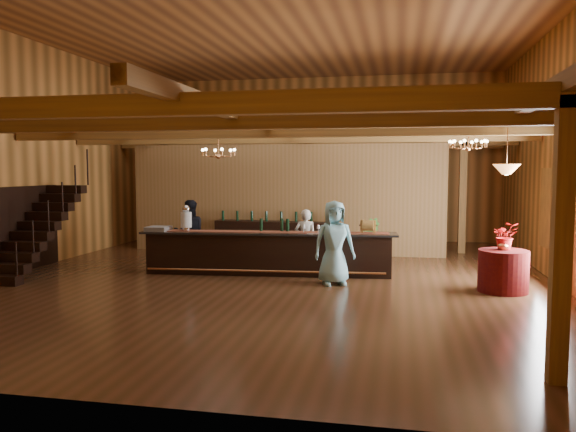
% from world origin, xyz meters
% --- Properties ---
extents(floor, '(14.00, 14.00, 0.00)m').
position_xyz_m(floor, '(0.00, 0.00, 0.00)').
color(floor, '#4D2C19').
rests_on(floor, ground).
extents(ceiling, '(14.00, 14.00, 0.00)m').
position_xyz_m(ceiling, '(0.00, 0.00, 5.50)').
color(ceiling, '#A76630').
rests_on(ceiling, wall_back).
extents(wall_back, '(12.00, 0.10, 5.50)m').
position_xyz_m(wall_back, '(0.00, 7.00, 2.75)').
color(wall_back, '#BD7634').
rests_on(wall_back, floor).
extents(wall_front, '(12.00, 0.10, 5.50)m').
position_xyz_m(wall_front, '(0.00, -7.00, 2.75)').
color(wall_front, '#BD7634').
rests_on(wall_front, floor).
extents(wall_left, '(0.10, 14.00, 5.50)m').
position_xyz_m(wall_left, '(-6.00, 0.00, 2.75)').
color(wall_left, '#BD7634').
rests_on(wall_left, floor).
extents(wall_right, '(0.10, 14.00, 5.50)m').
position_xyz_m(wall_right, '(6.00, 0.00, 2.75)').
color(wall_right, '#BD7634').
rests_on(wall_right, floor).
extents(beam_grid, '(11.90, 13.90, 0.39)m').
position_xyz_m(beam_grid, '(0.00, 0.51, 3.24)').
color(beam_grid, '#A6732D').
rests_on(beam_grid, wall_left).
extents(support_posts, '(9.20, 10.20, 3.20)m').
position_xyz_m(support_posts, '(0.00, -0.50, 1.60)').
color(support_posts, '#A6732D').
rests_on(support_posts, floor).
extents(partition_wall, '(9.00, 0.18, 3.10)m').
position_xyz_m(partition_wall, '(-0.50, 3.50, 1.55)').
color(partition_wall, brown).
rests_on(partition_wall, floor).
extents(window_right_back, '(0.12, 1.05, 1.75)m').
position_xyz_m(window_right_back, '(5.95, 1.00, 1.55)').
color(window_right_back, white).
rests_on(window_right_back, wall_right).
extents(staircase, '(1.00, 2.80, 2.00)m').
position_xyz_m(staircase, '(-5.45, -0.74, 1.00)').
color(staircase, black).
rests_on(staircase, floor).
extents(backroom_boxes, '(4.10, 0.60, 1.10)m').
position_xyz_m(backroom_boxes, '(-0.29, 5.50, 0.53)').
color(backroom_boxes, black).
rests_on(backroom_boxes, floor).
extents(tasting_bar, '(5.87, 1.22, 0.98)m').
position_xyz_m(tasting_bar, '(-0.20, 0.24, 0.49)').
color(tasting_bar, black).
rests_on(tasting_bar, floor).
extents(beverage_dispenser, '(0.26, 0.26, 0.60)m').
position_xyz_m(beverage_dispenser, '(-2.12, 0.13, 1.26)').
color(beverage_dispenser, silver).
rests_on(beverage_dispenser, tasting_bar).
extents(glass_rack_tray, '(0.50, 0.50, 0.10)m').
position_xyz_m(glass_rack_tray, '(-2.75, -0.02, 1.02)').
color(glass_rack_tray, gray).
rests_on(glass_rack_tray, tasting_bar).
extents(raffle_drum, '(0.34, 0.24, 0.30)m').
position_xyz_m(raffle_drum, '(2.06, 0.38, 1.15)').
color(raffle_drum, '#A57330').
rests_on(raffle_drum, tasting_bar).
extents(bar_bottle_0, '(0.07, 0.07, 0.30)m').
position_xyz_m(bar_bottle_0, '(-0.38, 0.34, 1.12)').
color(bar_bottle_0, black).
rests_on(bar_bottle_0, tasting_bar).
extents(bar_bottle_1, '(0.07, 0.07, 0.30)m').
position_xyz_m(bar_bottle_1, '(0.10, 0.38, 1.12)').
color(bar_bottle_1, black).
rests_on(bar_bottle_1, tasting_bar).
extents(bar_bottle_2, '(0.07, 0.07, 0.30)m').
position_xyz_m(bar_bottle_2, '(0.23, 0.39, 1.12)').
color(bar_bottle_2, black).
rests_on(bar_bottle_2, tasting_bar).
extents(backbar_shelf, '(3.40, 0.81, 0.95)m').
position_xyz_m(backbar_shelf, '(-0.70, 3.09, 0.47)').
color(backbar_shelf, black).
rests_on(backbar_shelf, floor).
extents(round_table, '(0.95, 0.95, 0.83)m').
position_xyz_m(round_table, '(4.75, -0.66, 0.41)').
color(round_table, '#540D08').
rests_on(round_table, floor).
extents(chandelier_left, '(0.80, 0.80, 0.57)m').
position_xyz_m(chandelier_left, '(-1.37, 0.28, 2.79)').
color(chandelier_left, tan).
rests_on(chandelier_left, beam_grid).
extents(chandelier_right, '(0.80, 0.80, 0.42)m').
position_xyz_m(chandelier_right, '(4.16, 0.51, 2.94)').
color(chandelier_right, tan).
rests_on(chandelier_right, beam_grid).
extents(pendant_lamp, '(0.52, 0.52, 0.90)m').
position_xyz_m(pendant_lamp, '(4.75, -0.66, 2.40)').
color(pendant_lamp, tan).
rests_on(pendant_lamp, beam_grid).
extents(bartender, '(0.55, 0.37, 1.45)m').
position_xyz_m(bartender, '(0.55, 0.99, 0.73)').
color(bartender, silver).
rests_on(bartender, floor).
extents(staff_second, '(0.99, 0.92, 1.64)m').
position_xyz_m(staff_second, '(-2.41, 1.07, 0.82)').
color(staff_second, black).
rests_on(staff_second, floor).
extents(guest, '(1.00, 0.83, 1.75)m').
position_xyz_m(guest, '(1.42, -0.60, 0.88)').
color(guest, '#85C3CD').
rests_on(guest, floor).
extents(floor_plant, '(0.70, 0.60, 1.15)m').
position_xyz_m(floor_plant, '(1.92, 2.52, 0.57)').
color(floor_plant, '#2C601E').
rests_on(floor_plant, floor).
extents(table_flowers, '(0.53, 0.47, 0.55)m').
position_xyz_m(table_flowers, '(4.79, -0.58, 1.10)').
color(table_flowers, red).
rests_on(table_flowers, round_table).
extents(table_vase, '(0.21, 0.21, 0.33)m').
position_xyz_m(table_vase, '(4.74, -0.66, 0.99)').
color(table_vase, tan).
rests_on(table_vase, round_table).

